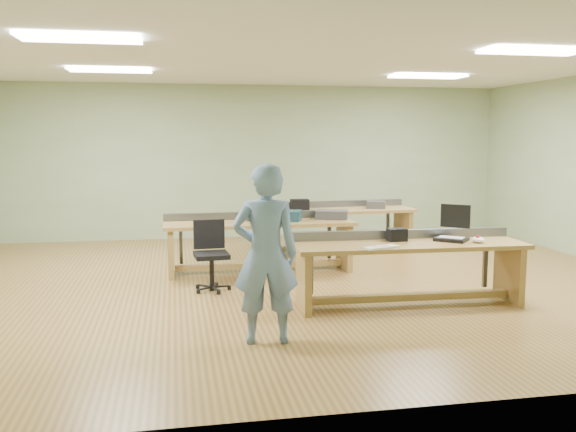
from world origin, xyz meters
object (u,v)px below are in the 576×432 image
object	(u,v)px
parts_bin_teal	(286,216)
person	(266,254)
workbench_mid	(259,235)
drinks_can	(252,217)
workbench_front	(408,259)
camera_bag	(397,235)
mug	(249,218)
task_chair	(211,265)
parts_bin_grey	(332,215)
workbench_back	(333,220)
laptop_base	(451,239)

from	to	relation	value
parts_bin_teal	person	bearing A→B (deg)	-104.03
workbench_mid	drinks_can	size ratio (longest dim) A/B	21.65
parts_bin_teal	drinks_can	size ratio (longest dim) A/B	3.28
workbench_mid	workbench_front	bearing A→B (deg)	-55.19
camera_bag	mug	world-z (taller)	camera_bag
task_chair	parts_bin_teal	world-z (taller)	task_chair
workbench_front	parts_bin_grey	world-z (taller)	parts_bin_grey
person	camera_bag	distance (m)	2.11
workbench_back	parts_bin_teal	distance (m)	1.67
camera_bag	parts_bin_teal	distance (m)	2.24
laptop_base	mug	distance (m)	3.07
camera_bag	parts_bin_teal	size ratio (longest dim) A/B	0.53
person	mug	world-z (taller)	person
parts_bin_grey	workbench_front	bearing A→B (deg)	-80.73
person	parts_bin_teal	distance (m)	3.27
workbench_back	drinks_can	size ratio (longest dim) A/B	22.00
workbench_back	task_chair	xyz separation A→B (m)	(-2.25, -2.28, -0.22)
person	parts_bin_teal	bearing A→B (deg)	-99.75
workbench_back	parts_bin_teal	xyz separation A→B (m)	(-1.06, -1.26, 0.27)
workbench_mid	drinks_can	xyz separation A→B (m)	(-0.10, 0.04, 0.26)
workbench_front	workbench_mid	xyz separation A→B (m)	(-1.49, 2.12, 0.00)
task_chair	mug	bearing A→B (deg)	54.52
camera_bag	task_chair	size ratio (longest dim) A/B	0.24
parts_bin_grey	task_chair	bearing A→B (deg)	-150.46
laptop_base	camera_bag	world-z (taller)	camera_bag
parts_bin_teal	workbench_back	bearing A→B (deg)	49.99
workbench_mid	camera_bag	size ratio (longest dim) A/B	12.57
mug	workbench_front	bearing A→B (deg)	-53.27
workbench_front	person	world-z (taller)	person
workbench_mid	camera_bag	world-z (taller)	camera_bag
person	laptop_base	world-z (taller)	person
workbench_back	mug	bearing A→B (deg)	-146.48
laptop_base	parts_bin_grey	size ratio (longest dim) A/B	0.76
person	mug	bearing A→B (deg)	-89.92
person	parts_bin_grey	xyz separation A→B (m)	(1.51, 3.23, -0.06)
workbench_back	camera_bag	xyz separation A→B (m)	(-0.09, -3.29, 0.27)
camera_bag	workbench_back	bearing A→B (deg)	82.75
camera_bag	parts_bin_teal	xyz separation A→B (m)	(-0.97, 2.02, -0.00)
drinks_can	workbench_mid	bearing A→B (deg)	-21.17
mug	parts_bin_teal	bearing A→B (deg)	-3.50
workbench_mid	mug	world-z (taller)	workbench_mid
laptop_base	task_chair	distance (m)	3.05
workbench_mid	camera_bag	bearing A→B (deg)	-55.45
workbench_back	person	world-z (taller)	person
workbench_front	workbench_back	bearing A→B (deg)	92.00
person	laptop_base	size ratio (longest dim) A/B	4.84
task_chair	drinks_can	distance (m)	1.31
drinks_can	camera_bag	bearing A→B (deg)	-53.81
parts_bin_grey	drinks_can	xyz separation A→B (m)	(-1.23, -0.06, -0.00)
workbench_front	task_chair	xyz separation A→B (m)	(-2.26, 1.13, -0.22)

